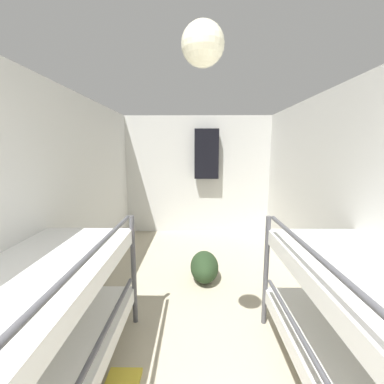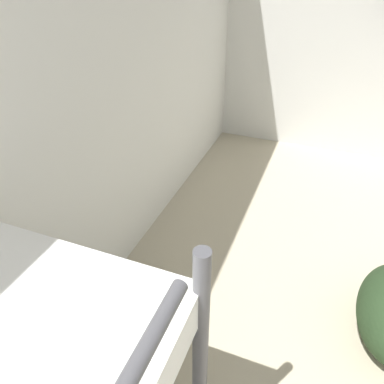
# 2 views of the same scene
# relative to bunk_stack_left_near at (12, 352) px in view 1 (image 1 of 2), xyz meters

# --- Properties ---
(wall_left) EXTENTS (0.06, 5.27, 2.21)m
(wall_left) POSITION_rel_bunk_stack_left_near_xyz_m (-0.42, 1.14, 0.54)
(wall_left) COLOR silver
(wall_left) RESTS_ON ground_plane
(wall_right) EXTENTS (0.06, 5.27, 2.21)m
(wall_right) POSITION_rel_bunk_stack_left_near_xyz_m (2.35, 1.14, 0.54)
(wall_right) COLOR silver
(wall_right) RESTS_ON ground_plane
(wall_back) EXTENTS (2.83, 0.06, 2.21)m
(wall_back) POSITION_rel_bunk_stack_left_near_xyz_m (0.97, 3.74, 0.54)
(wall_back) COLOR silver
(wall_back) RESTS_ON ground_plane
(bunk_stack_left_near) EXTENTS (0.78, 1.93, 1.05)m
(bunk_stack_left_near) POSITION_rel_bunk_stack_left_near_xyz_m (0.00, 0.00, 0.00)
(bunk_stack_left_near) COLOR #4C4C51
(bunk_stack_left_near) RESTS_ON ground_plane
(duffel_bag) EXTENTS (0.34, 0.55, 0.34)m
(duffel_bag) POSITION_rel_bunk_stack_left_near_xyz_m (1.04, 1.81, -0.40)
(duffel_bag) COLOR #23381E
(duffel_bag) RESTS_ON ground_plane
(floor_book) EXTENTS (0.23, 0.16, 0.02)m
(floor_book) POSITION_rel_bunk_stack_left_near_xyz_m (0.43, 0.40, -0.56)
(floor_book) COLOR gold
(floor_book) RESTS_ON ground_plane
(hanging_coat) EXTENTS (0.44, 0.12, 0.90)m
(hanging_coat) POSITION_rel_bunk_stack_left_near_xyz_m (1.13, 3.59, 0.94)
(hanging_coat) COLOR black
(ceiling_light) EXTENTS (0.24, 0.24, 0.24)m
(ceiling_light) POSITION_rel_bunk_stack_left_near_xyz_m (0.97, 0.38, 1.58)
(ceiling_light) COLOR #F4EFCC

